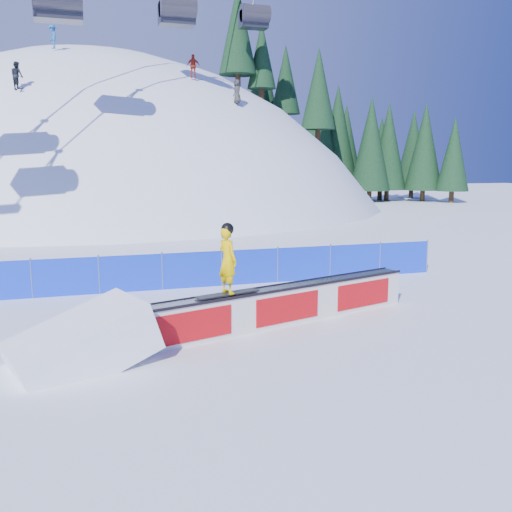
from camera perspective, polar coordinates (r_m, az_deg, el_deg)
name	(u,v)px	position (r m, az deg, el deg)	size (l,w,h in m)	color
ground	(149,330)	(14.56, -10.68, -7.32)	(160.00, 160.00, 0.00)	white
snow_hill	(103,387)	(60.12, -15.03, -12.55)	(64.00, 64.00, 64.00)	white
treeline	(337,110)	(60.28, 8.05, 14.26)	(23.14, 12.10, 20.00)	#352415
safety_fence	(131,273)	(18.77, -12.37, -1.71)	(22.05, 0.05, 1.30)	#0E31D7
rail_box	(282,305)	(14.76, 2.57, -4.95)	(8.13, 3.10, 1.00)	silver
snow_ramp	(82,364)	(12.55, -16.97, -10.33)	(2.75, 1.83, 1.03)	white
snowboarder	(228,260)	(13.56, -2.86, -0.36)	(1.67, 0.79, 1.73)	black
distant_skiers	(115,63)	(42.86, -13.96, 18.18)	(15.20, 8.71, 5.73)	black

